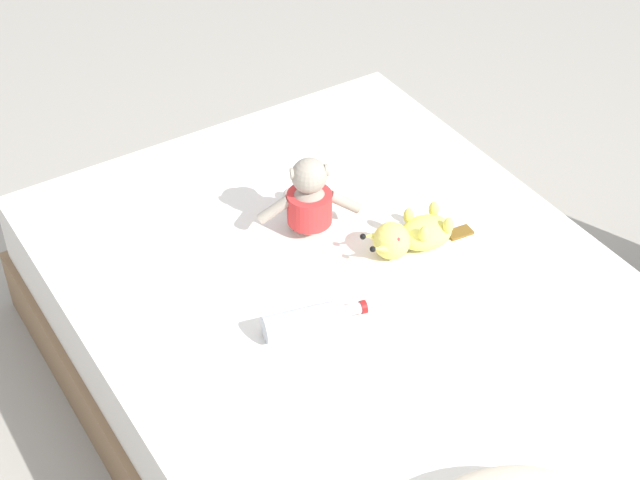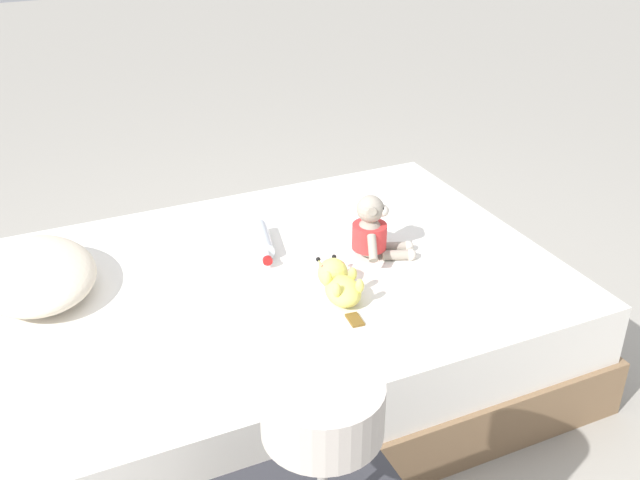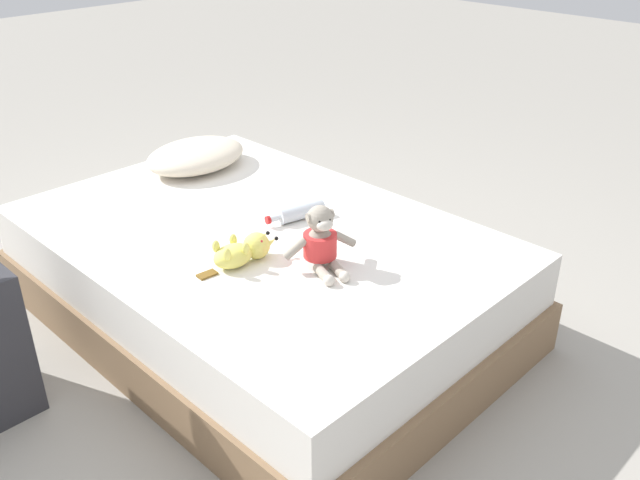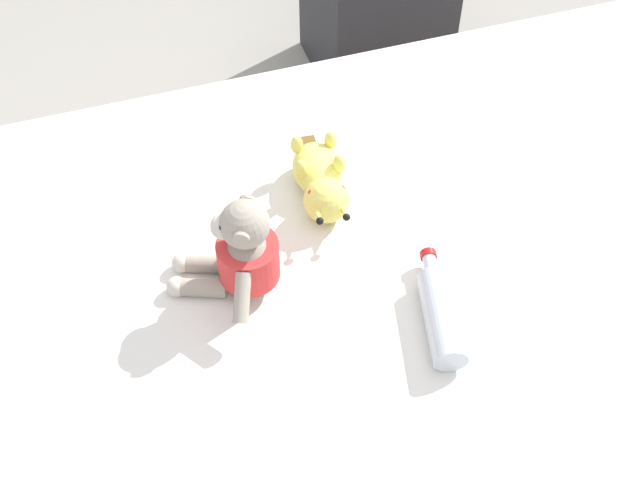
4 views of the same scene
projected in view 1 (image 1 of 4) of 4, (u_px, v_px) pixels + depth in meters
The scene contains 5 objects.
ground_plane at pixel (374, 425), 2.77m from camera, with size 16.00×16.00×0.00m, color #9E998E.
bed at pixel (377, 373), 2.64m from camera, with size 1.37×2.00×0.43m.
plush_monkey at pixel (309, 200), 2.69m from camera, with size 0.28×0.25×0.24m.
plush_yellow_creature at pixel (411, 235), 2.66m from camera, with size 0.33×0.13×0.10m.
glass_bottle at pixel (307, 320), 2.43m from camera, with size 0.27×0.11×0.07m.
Camera 1 is at (1.08, 1.44, 2.17)m, focal length 56.41 mm.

